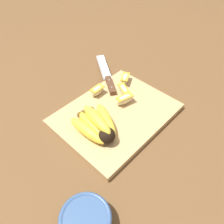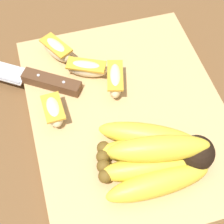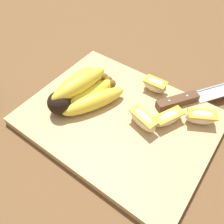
{
  "view_description": "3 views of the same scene",
  "coord_description": "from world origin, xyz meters",
  "px_view_note": "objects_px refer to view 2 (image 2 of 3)",
  "views": [
    {
      "loc": [
        0.39,
        0.35,
        0.57
      ],
      "look_at": [
        0.03,
        0.01,
        0.05
      ],
      "focal_mm": 35.01,
      "sensor_mm": 36.0,
      "label": 1
    },
    {
      "loc": [
        0.31,
        -0.11,
        0.51
      ],
      "look_at": [
        0.02,
        -0.03,
        0.05
      ],
      "focal_mm": 59.01,
      "sensor_mm": 36.0,
      "label": 2
    },
    {
      "loc": [
        -0.17,
        0.26,
        0.41
      ],
      "look_at": [
        0.0,
        0.03,
        0.06
      ],
      "focal_mm": 36.93,
      "sensor_mm": 36.0,
      "label": 3
    }
  ],
  "objects_px": {
    "chefs_knife": "(25,76)",
    "apple_wedge_middle": "(115,80)",
    "banana_bunch": "(156,157)",
    "apple_wedge_near": "(86,68)",
    "apple_wedge_extra": "(57,49)",
    "apple_wedge_far": "(54,111)"
  },
  "relations": [
    {
      "from": "chefs_knife",
      "to": "apple_wedge_near",
      "type": "xyz_separation_m",
      "value": [
        0.02,
        0.1,
        0.01
      ]
    },
    {
      "from": "apple_wedge_middle",
      "to": "apple_wedge_extra",
      "type": "distance_m",
      "value": 0.12
    },
    {
      "from": "apple_wedge_far",
      "to": "apple_wedge_extra",
      "type": "relative_size",
      "value": 0.84
    },
    {
      "from": "apple_wedge_near",
      "to": "apple_wedge_middle",
      "type": "distance_m",
      "value": 0.06
    },
    {
      "from": "banana_bunch",
      "to": "apple_wedge_far",
      "type": "xyz_separation_m",
      "value": [
        -0.12,
        -0.12,
        -0.01
      ]
    },
    {
      "from": "banana_bunch",
      "to": "apple_wedge_extra",
      "type": "distance_m",
      "value": 0.26
    },
    {
      "from": "apple_wedge_near",
      "to": "apple_wedge_extra",
      "type": "bearing_deg",
      "value": -143.6
    },
    {
      "from": "chefs_knife",
      "to": "apple_wedge_middle",
      "type": "distance_m",
      "value": 0.15
    },
    {
      "from": "apple_wedge_near",
      "to": "apple_wedge_extra",
      "type": "distance_m",
      "value": 0.07
    },
    {
      "from": "chefs_knife",
      "to": "apple_wedge_far",
      "type": "xyz_separation_m",
      "value": [
        0.09,
        0.03,
        0.01
      ]
    },
    {
      "from": "chefs_knife",
      "to": "apple_wedge_extra",
      "type": "height_order",
      "value": "apple_wedge_extra"
    },
    {
      "from": "apple_wedge_near",
      "to": "apple_wedge_far",
      "type": "distance_m",
      "value": 0.1
    },
    {
      "from": "banana_bunch",
      "to": "apple_wedge_near",
      "type": "distance_m",
      "value": 0.2
    },
    {
      "from": "apple_wedge_near",
      "to": "apple_wedge_middle",
      "type": "xyz_separation_m",
      "value": [
        0.04,
        0.04,
        0.0
      ]
    },
    {
      "from": "banana_bunch",
      "to": "chefs_knife",
      "type": "height_order",
      "value": "banana_bunch"
    },
    {
      "from": "chefs_knife",
      "to": "apple_wedge_middle",
      "type": "height_order",
      "value": "apple_wedge_middle"
    },
    {
      "from": "apple_wedge_extra",
      "to": "apple_wedge_near",
      "type": "bearing_deg",
      "value": 36.4
    },
    {
      "from": "apple_wedge_near",
      "to": "apple_wedge_middle",
      "type": "height_order",
      "value": "apple_wedge_middle"
    },
    {
      "from": "chefs_knife",
      "to": "apple_wedge_extra",
      "type": "xyz_separation_m",
      "value": [
        -0.04,
        0.06,
        0.01
      ]
    },
    {
      "from": "apple_wedge_near",
      "to": "apple_wedge_far",
      "type": "xyz_separation_m",
      "value": [
        0.07,
        -0.07,
        0.0
      ]
    },
    {
      "from": "banana_bunch",
      "to": "apple_wedge_near",
      "type": "height_order",
      "value": "banana_bunch"
    },
    {
      "from": "chefs_knife",
      "to": "apple_wedge_middle",
      "type": "bearing_deg",
      "value": 67.58
    }
  ]
}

